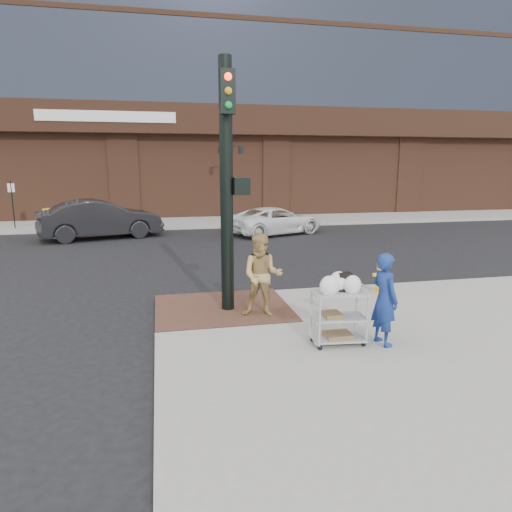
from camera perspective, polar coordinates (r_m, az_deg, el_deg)
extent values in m
plane|color=black|center=(9.04, 0.44, -8.85)|extent=(220.00, 220.00, 0.00)
cube|color=gray|center=(42.87, 7.53, 7.24)|extent=(65.00, 36.00, 0.15)
cube|color=#4E2E25|center=(9.73, -4.19, -6.43)|extent=(2.80, 2.40, 0.01)
cube|color=brown|center=(41.37, -2.40, 26.87)|extent=(42.00, 26.00, 28.00)
cylinder|color=black|center=(24.60, -3.15, 9.12)|extent=(0.16, 0.16, 4.00)
cube|color=black|center=(24.60, -3.20, 13.55)|extent=(1.20, 0.06, 0.06)
cube|color=black|center=(24.51, -4.49, 13.07)|extent=(0.22, 0.22, 0.35)
cube|color=black|center=(24.68, -1.90, 13.09)|extent=(0.22, 0.22, 0.35)
cylinder|color=black|center=(24.28, -28.12, 5.64)|extent=(0.05, 0.05, 2.20)
cylinder|color=black|center=(9.19, -3.71, 8.38)|extent=(0.26, 0.26, 5.00)
cube|color=black|center=(9.24, -1.85, 8.73)|extent=(0.32, 0.28, 0.34)
cube|color=#FF260C|center=(9.27, -0.87, 8.74)|extent=(0.02, 0.18, 0.22)
cube|color=black|center=(9.00, -3.58, 19.81)|extent=(0.28, 0.18, 0.80)
imported|color=navy|center=(7.89, 15.76, -5.21)|extent=(0.48, 0.63, 1.57)
imported|color=tan|center=(8.97, 0.79, -2.46)|extent=(0.96, 0.85, 1.66)
imported|color=black|center=(20.56, -18.87, 4.38)|extent=(5.32, 3.09, 1.66)
imported|color=white|center=(20.70, 2.45, 4.43)|extent=(4.87, 3.53, 1.23)
cube|color=#9D9DA2|center=(7.68, 10.40, -4.55)|extent=(0.93, 0.58, 0.03)
cube|color=#9D9DA2|center=(7.81, 10.29, -7.53)|extent=(0.93, 0.58, 0.03)
cube|color=#9D9DA2|center=(7.93, 10.19, -10.02)|extent=(0.93, 0.58, 0.03)
cube|color=black|center=(7.72, 10.98, -3.28)|extent=(0.22, 0.14, 0.31)
cube|color=brown|center=(7.75, 9.49, -7.27)|extent=(0.29, 0.33, 0.08)
cube|color=brown|center=(7.92, 10.20, -9.69)|extent=(0.45, 0.35, 0.07)
cylinder|color=yellow|center=(11.18, 15.23, -4.25)|extent=(0.28, 0.28, 0.08)
cylinder|color=yellow|center=(11.10, 15.33, -2.49)|extent=(0.20, 0.20, 0.61)
sphere|color=yellow|center=(11.02, 15.42, -0.80)|extent=(0.22, 0.22, 0.22)
cylinder|color=yellow|center=(11.08, 15.34, -2.24)|extent=(0.39, 0.09, 0.09)
cube|color=#B22C14|center=(23.89, -21.85, 4.74)|extent=(0.54, 0.51, 1.08)
cube|color=yellow|center=(24.03, -24.47, 4.36)|extent=(0.47, 0.45, 0.90)
cube|color=blue|center=(23.97, -18.85, 4.77)|extent=(0.45, 0.42, 0.92)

